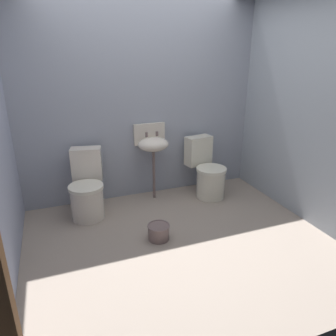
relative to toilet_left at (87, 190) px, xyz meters
The scene contains 7 objects.
ground_plane 1.26m from the toilet_left, 47.92° to the right, with size 3.50×2.89×0.08m, color gray.
wall_back 1.29m from the toilet_left, 26.33° to the left, with size 3.50×0.10×2.50m, color #949AAB.
wall_right 2.70m from the toilet_left, 18.27° to the right, with size 0.10×2.69×2.50m, color #969FAB.
toilet_left is the anchor object (origin of this frame).
toilet_right 1.59m from the toilet_left, ahead, with size 0.48×0.65×0.78m.
sink 1.01m from the toilet_left, 11.91° to the left, with size 0.42×0.35×0.99m.
bucket 1.04m from the toilet_left, 52.57° to the right, with size 0.24×0.24×0.17m.
Camera 1 is at (-1.10, -2.60, 1.87)m, focal length 33.36 mm.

